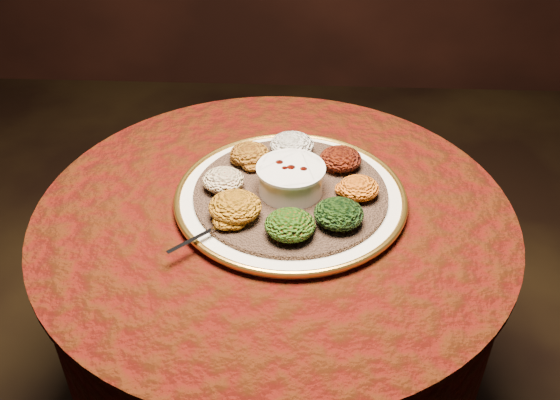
{
  "coord_description": "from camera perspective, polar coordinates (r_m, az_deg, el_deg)",
  "views": [
    {
      "loc": [
        0.06,
        -0.98,
        1.5
      ],
      "look_at": [
        0.01,
        -0.0,
        0.76
      ],
      "focal_mm": 40.0,
      "sensor_mm": 36.0,
      "label": 1
    }
  ],
  "objects": [
    {
      "name": "portion_tikil",
      "position": [
        1.24,
        7.22,
        1.11
      ],
      "size": [
        0.08,
        0.08,
        0.04
      ],
      "primitive_type": "ellipsoid",
      "color": "#A7700D",
      "rests_on": "injera"
    },
    {
      "name": "table",
      "position": [
        1.37,
        -0.5,
        -6.82
      ],
      "size": [
        0.96,
        0.96,
        0.73
      ],
      "color": "black",
      "rests_on": "ground"
    },
    {
      "name": "portion_kitfo",
      "position": [
        1.31,
        5.55,
        3.78
      ],
      "size": [
        0.09,
        0.08,
        0.04
      ],
      "primitive_type": "ellipsoid",
      "color": "black",
      "rests_on": "injera"
    },
    {
      "name": "portion_gomen",
      "position": [
        1.16,
        5.39,
        -1.26
      ],
      "size": [
        0.09,
        0.09,
        0.05
      ],
      "primitive_type": "ellipsoid",
      "color": "black",
      "rests_on": "injera"
    },
    {
      "name": "portion_kik",
      "position": [
        1.17,
        -4.13,
        -0.63
      ],
      "size": [
        0.1,
        0.1,
        0.05
      ],
      "primitive_type": "ellipsoid",
      "color": "#BA6910",
      "rests_on": "injera"
    },
    {
      "name": "spoon",
      "position": [
        1.16,
        -5.51,
        -2.32
      ],
      "size": [
        0.12,
        0.11,
        0.01
      ],
      "rotation": [
        0.0,
        0.0,
        -2.38
      ],
      "color": "silver",
      "rests_on": "injera"
    },
    {
      "name": "portion_shiro",
      "position": [
        1.33,
        -2.79,
        4.24
      ],
      "size": [
        0.08,
        0.08,
        0.04
      ],
      "primitive_type": "ellipsoid",
      "color": "#9B5E12",
      "rests_on": "injera"
    },
    {
      "name": "portion_timatim",
      "position": [
        1.25,
        -5.21,
        1.83
      ],
      "size": [
        0.08,
        0.08,
        0.04
      ],
      "primitive_type": "ellipsoid",
      "color": "maroon",
      "rests_on": "injera"
    },
    {
      "name": "portion_mixveg",
      "position": [
        1.13,
        0.92,
        -2.29
      ],
      "size": [
        0.09,
        0.09,
        0.04
      ],
      "primitive_type": "ellipsoid",
      "color": "#962F09",
      "rests_on": "injera"
    },
    {
      "name": "platter",
      "position": [
        1.26,
        0.97,
        0.28
      ],
      "size": [
        0.52,
        0.52,
        0.02
      ],
      "rotation": [
        0.0,
        0.0,
        -0.17
      ],
      "color": "white",
      "rests_on": "table"
    },
    {
      "name": "stew_bowl",
      "position": [
        1.23,
        0.99,
        2.09
      ],
      "size": [
        0.14,
        0.14,
        0.06
      ],
      "color": "silver",
      "rests_on": "injera"
    },
    {
      "name": "portion_ayib",
      "position": [
        1.35,
        1.11,
        5.05
      ],
      "size": [
        0.1,
        0.09,
        0.05
      ],
      "primitive_type": "ellipsoid",
      "color": "white",
      "rests_on": "injera"
    },
    {
      "name": "injera",
      "position": [
        1.25,
        0.97,
        0.67
      ],
      "size": [
        0.39,
        0.39,
        0.01
      ],
      "primitive_type": "cylinder",
      "rotation": [
        0.0,
        0.0,
        -0.01
      ],
      "color": "brown",
      "rests_on": "platter"
    }
  ]
}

